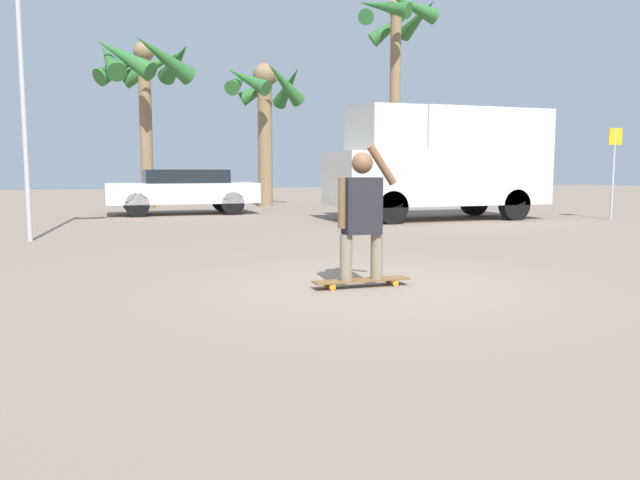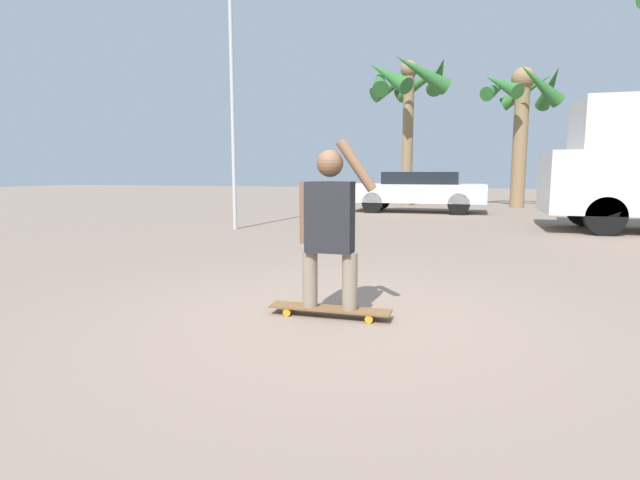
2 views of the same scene
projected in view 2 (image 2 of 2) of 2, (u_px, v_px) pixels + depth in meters
name	position (u px, v px, depth m)	size (l,w,h in m)	color
ground_plane	(343.00, 319.00, 4.54)	(80.00, 80.00, 0.00)	gray
skateboard	(330.00, 309.00, 4.60)	(1.13, 0.22, 0.09)	brown
person_skateboarder	(330.00, 221.00, 4.49)	(0.71, 0.24, 1.53)	gray
parked_car_white	(418.00, 190.00, 16.67)	(4.41, 1.78, 1.34)	black
palm_tree_center_background	(522.00, 102.00, 18.41)	(3.00, 3.00, 5.18)	#8E704C
palm_tree_far_left	(408.00, 86.00, 19.69)	(3.54, 3.72, 5.84)	#8E704C
flagpole	(234.00, 49.00, 11.18)	(0.87, 0.12, 7.18)	#B7B7BC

